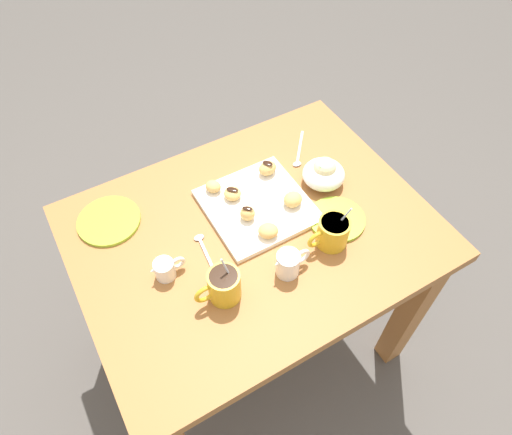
{
  "coord_description": "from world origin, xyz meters",
  "views": [
    {
      "loc": [
        0.37,
        0.66,
        1.75
      ],
      "look_at": [
        -0.02,
        -0.02,
        0.75
      ],
      "focal_mm": 32.44,
      "sensor_mm": 36.0,
      "label": 1
    }
  ],
  "objects_px": {
    "beignet_1": "(213,187)",
    "beignet_2": "(293,199)",
    "cream_pitcher_white": "(289,263)",
    "beignet_4": "(248,213)",
    "coffee_mug_mustard_right": "(223,285)",
    "saucer_lime_left": "(337,219)",
    "saucer_lime_right": "(109,221)",
    "dining_table": "(254,258)",
    "beignet_3": "(232,194)",
    "beignet_5": "(268,231)",
    "chocolate_sauce_pitcher": "(165,269)",
    "pastry_plate_square": "(257,206)",
    "coffee_mug_mustard_left": "(332,232)",
    "beignet_0": "(268,168)",
    "ice_cream_bowl": "(324,173)"
  },
  "relations": [
    {
      "from": "coffee_mug_mustard_left",
      "to": "chocolate_sauce_pitcher",
      "type": "xyz_separation_m",
      "value": [
        0.42,
        -0.13,
        -0.02
      ]
    },
    {
      "from": "beignet_2",
      "to": "beignet_5",
      "type": "xyz_separation_m",
      "value": [
        0.11,
        0.06,
        -0.0
      ]
    },
    {
      "from": "pastry_plate_square",
      "to": "saucer_lime_left",
      "type": "distance_m",
      "value": 0.23
    },
    {
      "from": "pastry_plate_square",
      "to": "beignet_5",
      "type": "height_order",
      "value": "beignet_5"
    },
    {
      "from": "beignet_5",
      "to": "cream_pitcher_white",
      "type": "bearing_deg",
      "value": 85.17
    },
    {
      "from": "pastry_plate_square",
      "to": "beignet_0",
      "type": "xyz_separation_m",
      "value": [
        -0.09,
        -0.09,
        0.03
      ]
    },
    {
      "from": "saucer_lime_right",
      "to": "beignet_4",
      "type": "relative_size",
      "value": 4.25
    },
    {
      "from": "coffee_mug_mustard_left",
      "to": "beignet_2",
      "type": "xyz_separation_m",
      "value": [
        0.02,
        -0.15,
        -0.01
      ]
    },
    {
      "from": "beignet_1",
      "to": "beignet_3",
      "type": "relative_size",
      "value": 0.9
    },
    {
      "from": "beignet_0",
      "to": "saucer_lime_right",
      "type": "bearing_deg",
      "value": -8.7
    },
    {
      "from": "dining_table",
      "to": "beignet_2",
      "type": "distance_m",
      "value": 0.22
    },
    {
      "from": "coffee_mug_mustard_left",
      "to": "coffee_mug_mustard_right",
      "type": "bearing_deg",
      "value": -0.0
    },
    {
      "from": "cream_pitcher_white",
      "to": "beignet_2",
      "type": "distance_m",
      "value": 0.21
    },
    {
      "from": "pastry_plate_square",
      "to": "beignet_5",
      "type": "relative_size",
      "value": 5.15
    },
    {
      "from": "chocolate_sauce_pitcher",
      "to": "pastry_plate_square",
      "type": "bearing_deg",
      "value": -166.27
    },
    {
      "from": "dining_table",
      "to": "saucer_lime_right",
      "type": "xyz_separation_m",
      "value": [
        0.33,
        -0.22,
        0.15
      ]
    },
    {
      "from": "pastry_plate_square",
      "to": "beignet_3",
      "type": "relative_size",
      "value": 5.55
    },
    {
      "from": "pastry_plate_square",
      "to": "ice_cream_bowl",
      "type": "distance_m",
      "value": 0.22
    },
    {
      "from": "saucer_lime_right",
      "to": "beignet_5",
      "type": "height_order",
      "value": "beignet_5"
    },
    {
      "from": "cream_pitcher_white",
      "to": "saucer_lime_right",
      "type": "xyz_separation_m",
      "value": [
        0.34,
        -0.38,
        -0.03
      ]
    },
    {
      "from": "pastry_plate_square",
      "to": "coffee_mug_mustard_left",
      "type": "distance_m",
      "value": 0.23
    },
    {
      "from": "chocolate_sauce_pitcher",
      "to": "beignet_4",
      "type": "relative_size",
      "value": 2.25
    },
    {
      "from": "cream_pitcher_white",
      "to": "beignet_2",
      "type": "xyz_separation_m",
      "value": [
        -0.12,
        -0.17,
        -0.0
      ]
    },
    {
      "from": "coffee_mug_mustard_left",
      "to": "beignet_1",
      "type": "distance_m",
      "value": 0.36
    },
    {
      "from": "cream_pitcher_white",
      "to": "saucer_lime_left",
      "type": "relative_size",
      "value": 0.66
    },
    {
      "from": "beignet_4",
      "to": "coffee_mug_mustard_right",
      "type": "bearing_deg",
      "value": 46.19
    },
    {
      "from": "cream_pitcher_white",
      "to": "beignet_4",
      "type": "xyz_separation_m",
      "value": [
        0.01,
        -0.19,
        -0.0
      ]
    },
    {
      "from": "beignet_2",
      "to": "beignet_1",
      "type": "bearing_deg",
      "value": -42.66
    },
    {
      "from": "beignet_5",
      "to": "chocolate_sauce_pitcher",
      "type": "bearing_deg",
      "value": -6.08
    },
    {
      "from": "coffee_mug_mustard_right",
      "to": "saucer_lime_left",
      "type": "xyz_separation_m",
      "value": [
        -0.38,
        -0.05,
        -0.04
      ]
    },
    {
      "from": "coffee_mug_mustard_right",
      "to": "coffee_mug_mustard_left",
      "type": "bearing_deg",
      "value": 180.0
    },
    {
      "from": "ice_cream_bowl",
      "to": "beignet_0",
      "type": "height_order",
      "value": "ice_cream_bowl"
    },
    {
      "from": "pastry_plate_square",
      "to": "beignet_4",
      "type": "xyz_separation_m",
      "value": [
        0.05,
        0.03,
        0.03
      ]
    },
    {
      "from": "dining_table",
      "to": "coffee_mug_mustard_left",
      "type": "xyz_separation_m",
      "value": [
        -0.16,
        0.14,
        0.19
      ]
    },
    {
      "from": "coffee_mug_mustard_right",
      "to": "chocolate_sauce_pitcher",
      "type": "height_order",
      "value": "coffee_mug_mustard_right"
    },
    {
      "from": "saucer_lime_left",
      "to": "beignet_2",
      "type": "relative_size",
      "value": 2.9
    },
    {
      "from": "cream_pitcher_white",
      "to": "coffee_mug_mustard_left",
      "type": "bearing_deg",
      "value": -172.18
    },
    {
      "from": "beignet_1",
      "to": "beignet_2",
      "type": "height_order",
      "value": "beignet_2"
    },
    {
      "from": "dining_table",
      "to": "cream_pitcher_white",
      "type": "relative_size",
      "value": 9.2
    },
    {
      "from": "saucer_lime_right",
      "to": "dining_table",
      "type": "bearing_deg",
      "value": 146.37
    },
    {
      "from": "beignet_3",
      "to": "cream_pitcher_white",
      "type": "bearing_deg",
      "value": 92.07
    },
    {
      "from": "saucer_lime_right",
      "to": "coffee_mug_mustard_right",
      "type": "bearing_deg",
      "value": 115.31
    },
    {
      "from": "coffee_mug_mustard_right",
      "to": "beignet_3",
      "type": "height_order",
      "value": "coffee_mug_mustard_right"
    },
    {
      "from": "pastry_plate_square",
      "to": "beignet_2",
      "type": "xyz_separation_m",
      "value": [
        -0.09,
        0.05,
        0.03
      ]
    },
    {
      "from": "cream_pitcher_white",
      "to": "beignet_1",
      "type": "height_order",
      "value": "cream_pitcher_white"
    },
    {
      "from": "chocolate_sauce_pitcher",
      "to": "beignet_3",
      "type": "bearing_deg",
      "value": -153.12
    },
    {
      "from": "beignet_3",
      "to": "ice_cream_bowl",
      "type": "bearing_deg",
      "value": 165.14
    },
    {
      "from": "coffee_mug_mustard_right",
      "to": "beignet_5",
      "type": "distance_m",
      "value": 0.21
    },
    {
      "from": "beignet_3",
      "to": "beignet_4",
      "type": "height_order",
      "value": "beignet_4"
    },
    {
      "from": "chocolate_sauce_pitcher",
      "to": "beignet_5",
      "type": "distance_m",
      "value": 0.29
    }
  ]
}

